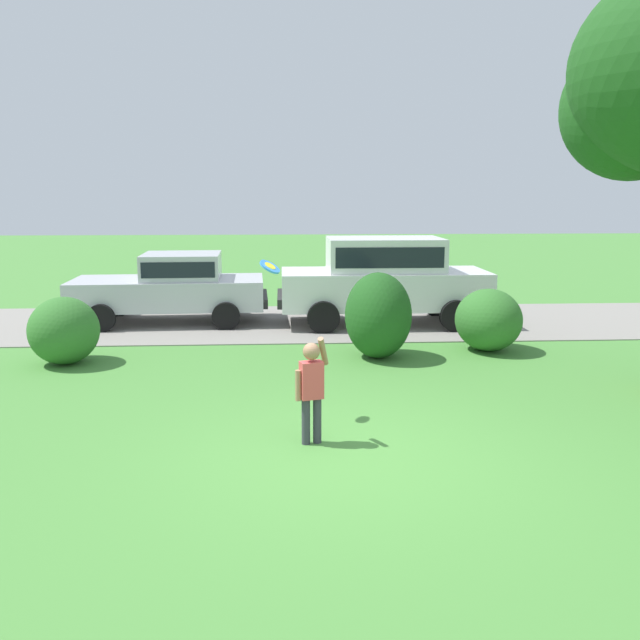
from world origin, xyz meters
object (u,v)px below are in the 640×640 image
parked_sedan (173,285)px  child_thrower (311,384)px  parked_suv (384,276)px  frisbee (270,267)px

parked_sedan → child_thrower: size_ratio=3.47×
parked_sedan → child_thrower: parked_sedan is taller
parked_suv → child_thrower: bearing=-104.8°
parked_suv → child_thrower: (-1.92, -7.26, -0.36)m
child_thrower → frisbee: frisbee is taller
parked_sedan → parked_suv: (4.69, -0.44, 0.23)m
frisbee → child_thrower: bearing=-64.9°
parked_sedan → parked_suv: 4.71m
parked_sedan → frisbee: frisbee is taller
parked_suv → parked_sedan: bearing=174.6°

